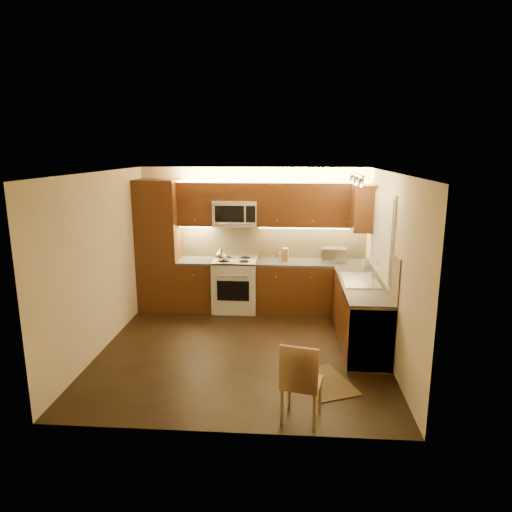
# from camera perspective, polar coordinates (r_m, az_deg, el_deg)

# --- Properties ---
(floor) EXTENTS (4.00, 4.00, 0.01)m
(floor) POSITION_cam_1_polar(r_m,az_deg,el_deg) (6.74, -1.64, -11.45)
(floor) COLOR black
(floor) RESTS_ON ground
(ceiling) EXTENTS (4.00, 4.00, 0.01)m
(ceiling) POSITION_cam_1_polar(r_m,az_deg,el_deg) (6.15, -1.80, 10.28)
(ceiling) COLOR beige
(ceiling) RESTS_ON ground
(wall_back) EXTENTS (4.00, 0.01, 2.50)m
(wall_back) POSITION_cam_1_polar(r_m,az_deg,el_deg) (8.28, -0.31, 2.26)
(wall_back) COLOR beige
(wall_back) RESTS_ON ground
(wall_front) EXTENTS (4.00, 0.01, 2.50)m
(wall_front) POSITION_cam_1_polar(r_m,az_deg,el_deg) (4.43, -4.37, -7.37)
(wall_front) COLOR beige
(wall_front) RESTS_ON ground
(wall_left) EXTENTS (0.01, 4.00, 2.50)m
(wall_left) POSITION_cam_1_polar(r_m,az_deg,el_deg) (6.83, -18.66, -0.74)
(wall_left) COLOR beige
(wall_left) RESTS_ON ground
(wall_right) EXTENTS (0.01, 4.00, 2.50)m
(wall_right) POSITION_cam_1_polar(r_m,az_deg,el_deg) (6.44, 16.27, -1.36)
(wall_right) COLOR beige
(wall_right) RESTS_ON ground
(pantry) EXTENTS (0.70, 0.60, 2.30)m
(pantry) POSITION_cam_1_polar(r_m,az_deg,el_deg) (8.30, -11.91, 1.31)
(pantry) COLOR #4B2410
(pantry) RESTS_ON floor
(base_cab_back_left) EXTENTS (0.62, 0.60, 0.86)m
(base_cab_back_left) POSITION_cam_1_polar(r_m,az_deg,el_deg) (8.32, -7.29, -3.61)
(base_cab_back_left) COLOR #4B2410
(base_cab_back_left) RESTS_ON floor
(counter_back_left) EXTENTS (0.62, 0.60, 0.04)m
(counter_back_left) POSITION_cam_1_polar(r_m,az_deg,el_deg) (8.20, -7.38, -0.59)
(counter_back_left) COLOR #33302E
(counter_back_left) RESTS_ON base_cab_back_left
(base_cab_back_right) EXTENTS (1.92, 0.60, 0.86)m
(base_cab_back_right) POSITION_cam_1_polar(r_m,az_deg,el_deg) (8.17, 6.85, -3.91)
(base_cab_back_right) COLOR #4B2410
(base_cab_back_right) RESTS_ON floor
(counter_back_right) EXTENTS (1.92, 0.60, 0.04)m
(counter_back_right) POSITION_cam_1_polar(r_m,az_deg,el_deg) (8.05, 6.93, -0.84)
(counter_back_right) COLOR #33302E
(counter_back_right) RESTS_ON base_cab_back_right
(base_cab_right) EXTENTS (0.60, 2.00, 0.86)m
(base_cab_right) POSITION_cam_1_polar(r_m,az_deg,el_deg) (7.00, 12.76, -7.04)
(base_cab_right) COLOR #4B2410
(base_cab_right) RESTS_ON floor
(counter_right) EXTENTS (0.60, 2.00, 0.04)m
(counter_right) POSITION_cam_1_polar(r_m,az_deg,el_deg) (6.86, 12.95, -3.50)
(counter_right) COLOR #33302E
(counter_right) RESTS_ON base_cab_right
(dishwasher) EXTENTS (0.58, 0.60, 0.84)m
(dishwasher) POSITION_cam_1_polar(r_m,az_deg,el_deg) (6.36, 13.68, -9.18)
(dishwasher) COLOR silver
(dishwasher) RESTS_ON floor
(backsplash_back) EXTENTS (3.30, 0.02, 0.60)m
(backsplash_back) POSITION_cam_1_polar(r_m,az_deg,el_deg) (8.26, 2.11, 1.88)
(backsplash_back) COLOR tan
(backsplash_back) RESTS_ON wall_back
(backsplash_right) EXTENTS (0.02, 2.00, 0.60)m
(backsplash_right) POSITION_cam_1_polar(r_m,az_deg,el_deg) (6.83, 15.48, -0.94)
(backsplash_right) COLOR tan
(backsplash_right) RESTS_ON wall_right
(upper_cab_back_left) EXTENTS (0.62, 0.35, 0.75)m
(upper_cab_back_left) POSITION_cam_1_polar(r_m,az_deg,el_deg) (8.15, -7.41, 6.43)
(upper_cab_back_left) COLOR #4B2410
(upper_cab_back_left) RESTS_ON wall_back
(upper_cab_back_right) EXTENTS (1.92, 0.35, 0.75)m
(upper_cab_back_right) POSITION_cam_1_polar(r_m,az_deg,el_deg) (7.99, 7.09, 6.32)
(upper_cab_back_right) COLOR #4B2410
(upper_cab_back_right) RESTS_ON wall_back
(upper_cab_bridge) EXTENTS (0.76, 0.35, 0.31)m
(upper_cab_bridge) POSITION_cam_1_polar(r_m,az_deg,el_deg) (8.02, -2.57, 8.00)
(upper_cab_bridge) COLOR #4B2410
(upper_cab_bridge) RESTS_ON wall_back
(upper_cab_right_corner) EXTENTS (0.35, 0.50, 0.75)m
(upper_cab_right_corner) POSITION_cam_1_polar(r_m,az_deg,el_deg) (7.66, 13.15, 5.79)
(upper_cab_right_corner) COLOR #4B2410
(upper_cab_right_corner) RESTS_ON wall_right
(stove) EXTENTS (0.76, 0.65, 0.92)m
(stove) POSITION_cam_1_polar(r_m,az_deg,el_deg) (8.18, -2.58, -3.58)
(stove) COLOR silver
(stove) RESTS_ON floor
(microwave) EXTENTS (0.76, 0.38, 0.44)m
(microwave) POSITION_cam_1_polar(r_m,az_deg,el_deg) (8.04, -2.56, 5.33)
(microwave) COLOR silver
(microwave) RESTS_ON wall_back
(window_frame) EXTENTS (0.03, 1.44, 1.24)m
(window_frame) POSITION_cam_1_polar(r_m,az_deg,el_deg) (6.90, 15.41, 2.59)
(window_frame) COLOR silver
(window_frame) RESTS_ON wall_right
(window_blinds) EXTENTS (0.02, 1.36, 1.16)m
(window_blinds) POSITION_cam_1_polar(r_m,az_deg,el_deg) (6.89, 15.24, 2.59)
(window_blinds) COLOR silver
(window_blinds) RESTS_ON wall_right
(sink) EXTENTS (0.52, 0.86, 0.15)m
(sink) POSITION_cam_1_polar(r_m,az_deg,el_deg) (6.98, 12.81, -2.41)
(sink) COLOR silver
(sink) RESTS_ON counter_right
(faucet) EXTENTS (0.20, 0.04, 0.30)m
(faucet) POSITION_cam_1_polar(r_m,az_deg,el_deg) (6.99, 14.29, -1.83)
(faucet) COLOR silver
(faucet) RESTS_ON counter_right
(track_light_bar) EXTENTS (0.04, 1.20, 0.03)m
(track_light_bar) POSITION_cam_1_polar(r_m,az_deg,el_deg) (6.58, 12.34, 9.82)
(track_light_bar) COLOR silver
(track_light_bar) RESTS_ON ceiling
(kettle) EXTENTS (0.27, 0.27, 0.24)m
(kettle) POSITION_cam_1_polar(r_m,az_deg,el_deg) (7.92, -4.35, 0.19)
(kettle) COLOR silver
(kettle) RESTS_ON stove
(toaster_oven) EXTENTS (0.44, 0.34, 0.25)m
(toaster_oven) POSITION_cam_1_polar(r_m,az_deg,el_deg) (8.09, 9.60, 0.18)
(toaster_oven) COLOR silver
(toaster_oven) RESTS_ON counter_back_right
(knife_block) EXTENTS (0.12, 0.17, 0.22)m
(knife_block) POSITION_cam_1_polar(r_m,az_deg,el_deg) (8.04, 3.65, 0.19)
(knife_block) COLOR olive
(knife_block) RESTS_ON counter_back_right
(spice_jar_a) EXTENTS (0.05, 0.05, 0.08)m
(spice_jar_a) POSITION_cam_1_polar(r_m,az_deg,el_deg) (8.26, 2.11, 0.06)
(spice_jar_a) COLOR silver
(spice_jar_a) RESTS_ON counter_back_right
(spice_jar_b) EXTENTS (0.05, 0.05, 0.10)m
(spice_jar_b) POSITION_cam_1_polar(r_m,az_deg,el_deg) (8.20, 0.60, 0.02)
(spice_jar_b) COLOR brown
(spice_jar_b) RESTS_ON counter_back_right
(spice_jar_c) EXTENTS (0.05, 0.05, 0.10)m
(spice_jar_c) POSITION_cam_1_polar(r_m,az_deg,el_deg) (8.22, 1.83, 0.04)
(spice_jar_c) COLOR silver
(spice_jar_c) RESTS_ON counter_back_right
(spice_jar_d) EXTENTS (0.06, 0.06, 0.09)m
(spice_jar_d) POSITION_cam_1_polar(r_m,az_deg,el_deg) (8.22, 2.87, 0.02)
(spice_jar_d) COLOR olive
(spice_jar_d) RESTS_ON counter_back_right
(soap_bottle) EXTENTS (0.11, 0.11, 0.20)m
(soap_bottle) POSITION_cam_1_polar(r_m,az_deg,el_deg) (7.76, 13.43, -0.69)
(soap_bottle) COLOR #B8B9BD
(soap_bottle) RESTS_ON counter_right
(rug) EXTENTS (0.85, 0.99, 0.01)m
(rug) POSITION_cam_1_polar(r_m,az_deg,el_deg) (5.92, 8.47, -15.18)
(rug) COLOR black
(rug) RESTS_ON floor
(dining_chair) EXTENTS (0.48, 0.48, 0.90)m
(dining_chair) POSITION_cam_1_polar(r_m,az_deg,el_deg) (4.99, 5.68, -15.05)
(dining_chair) COLOR olive
(dining_chair) RESTS_ON floor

